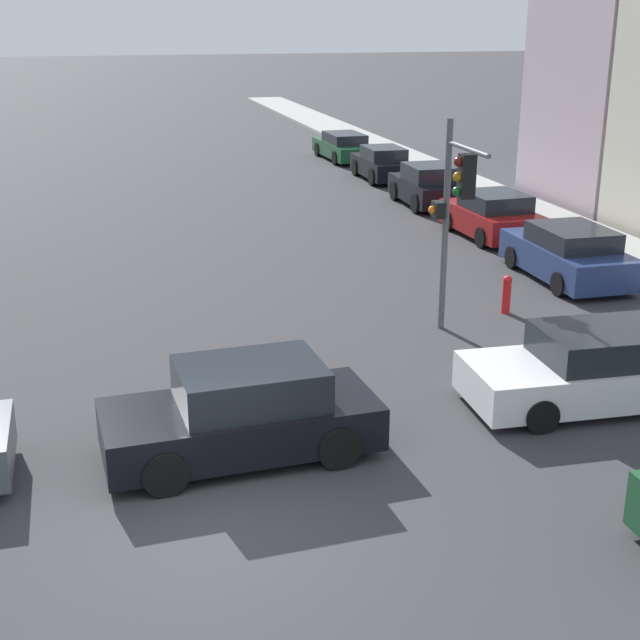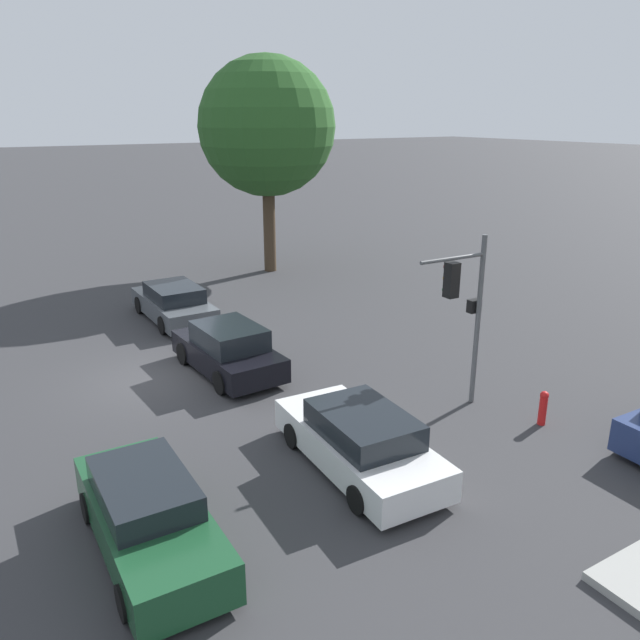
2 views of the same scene
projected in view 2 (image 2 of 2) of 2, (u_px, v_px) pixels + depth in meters
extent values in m
plane|color=#333335|center=(156.00, 379.00, 18.72)|extent=(300.00, 300.00, 0.00)
cylinder|color=#423323|center=(269.00, 226.00, 30.90)|extent=(0.60, 0.60, 4.54)
sphere|color=#285623|center=(267.00, 127.00, 29.42)|extent=(6.51, 6.51, 6.51)
cylinder|color=#515456|center=(478.00, 322.00, 16.49)|extent=(0.14, 0.14, 4.66)
cylinder|color=#515456|center=(453.00, 258.00, 15.43)|extent=(0.14, 2.03, 0.10)
cube|color=black|center=(452.00, 280.00, 15.60)|extent=(0.31, 0.31, 0.90)
sphere|color=#590F0F|center=(447.00, 267.00, 15.67)|extent=(0.20, 0.20, 0.20)
sphere|color=#99660F|center=(447.00, 278.00, 15.76)|extent=(0.20, 0.20, 0.20)
sphere|color=#0F511E|center=(446.00, 290.00, 15.85)|extent=(0.20, 0.20, 0.20)
cube|color=black|center=(474.00, 306.00, 16.51)|extent=(0.23, 0.35, 0.35)
sphere|color=orange|center=(470.00, 305.00, 16.63)|extent=(0.18, 0.18, 0.18)
cube|color=#4C5156|center=(174.00, 306.00, 23.94)|extent=(4.74, 1.94, 0.67)
cube|color=black|center=(174.00, 292.00, 23.60)|extent=(2.47, 1.70, 0.54)
cylinder|color=black|center=(140.00, 305.00, 24.73)|extent=(0.68, 0.23, 0.68)
cylinder|color=black|center=(183.00, 298.00, 25.63)|extent=(0.68, 0.23, 0.68)
cylinder|color=black|center=(163.00, 325.00, 22.37)|extent=(0.68, 0.23, 0.68)
cylinder|color=black|center=(210.00, 317.00, 23.26)|extent=(0.68, 0.23, 0.68)
cube|color=silver|center=(358.00, 446.00, 13.92)|extent=(4.82, 2.13, 0.70)
cube|color=black|center=(363.00, 424.00, 13.57)|extent=(2.54, 1.80, 0.56)
cylinder|color=black|center=(293.00, 435.00, 14.81)|extent=(0.61, 0.25, 0.60)
cylinder|color=black|center=(358.00, 419.00, 15.62)|extent=(0.61, 0.25, 0.60)
cylinder|color=black|center=(358.00, 499.00, 12.36)|extent=(0.61, 0.25, 0.60)
cylinder|color=black|center=(431.00, 475.00, 13.17)|extent=(0.61, 0.25, 0.60)
cube|color=#194728|center=(150.00, 523.00, 11.24)|extent=(4.64, 1.78, 0.79)
cube|color=black|center=(144.00, 487.00, 11.19)|extent=(2.42, 1.54, 0.47)
cylinder|color=black|center=(222.00, 566.00, 10.54)|extent=(0.61, 0.23, 0.60)
cylinder|color=black|center=(126.00, 602.00, 9.76)|extent=(0.61, 0.23, 0.60)
cylinder|color=black|center=(170.00, 484.00, 12.88)|extent=(0.61, 0.23, 0.60)
cylinder|color=black|center=(89.00, 507.00, 12.10)|extent=(0.61, 0.23, 0.60)
cube|color=black|center=(228.00, 355.00, 19.07)|extent=(4.44, 2.11, 0.71)
cube|color=black|center=(229.00, 336.00, 18.72)|extent=(2.34, 1.78, 0.65)
cylinder|color=black|center=(184.00, 354.00, 19.71)|extent=(0.71, 0.26, 0.69)
cylinder|color=black|center=(234.00, 343.00, 20.66)|extent=(0.71, 0.26, 0.69)
cylinder|color=black|center=(221.00, 383.00, 17.60)|extent=(0.71, 0.26, 0.69)
cylinder|color=black|center=(275.00, 369.00, 18.55)|extent=(0.71, 0.26, 0.69)
cylinder|color=black|center=(632.00, 436.00, 14.76)|extent=(0.23, 0.63, 0.62)
cylinder|color=red|center=(543.00, 411.00, 15.86)|extent=(0.20, 0.20, 0.75)
sphere|color=red|center=(544.00, 395.00, 15.72)|extent=(0.22, 0.22, 0.22)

